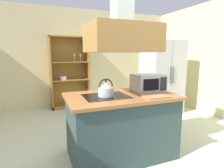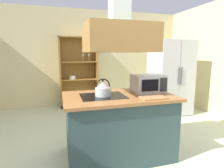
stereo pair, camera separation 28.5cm
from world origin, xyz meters
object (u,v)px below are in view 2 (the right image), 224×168
Objects in this scene: kettle at (103,89)px; microwave at (148,83)px; refrigerator at (170,77)px; cutting_board at (153,97)px; dish_cabinet at (79,76)px.

microwave reaches higher than kettle.
refrigerator is 3.89× the size of microwave.
cutting_board is (0.60, -0.29, -0.09)m from kettle.
dish_cabinet is (-2.09, 1.28, -0.04)m from refrigerator.
refrigerator reaches higher than microwave.
refrigerator reaches higher than cutting_board.
microwave is at bearing 6.90° from kettle.
dish_cabinet is at bearing 101.89° from cutting_board.
cutting_board is at bearing -128.72° from refrigerator.
microwave is at bearing -132.86° from refrigerator.
refrigerator reaches higher than kettle.
kettle is (-2.04, -1.51, 0.11)m from refrigerator.
kettle is 0.72m from microwave.
refrigerator is at bearing -31.39° from dish_cabinet.
cutting_board is at bearing -25.97° from kettle.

